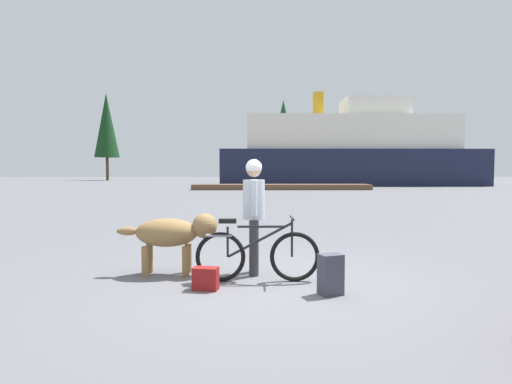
{
  "coord_description": "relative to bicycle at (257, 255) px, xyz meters",
  "views": [
    {
      "loc": [
        -0.26,
        -5.74,
        1.56
      ],
      "look_at": [
        -0.16,
        1.82,
        1.15
      ],
      "focal_mm": 29.76,
      "sensor_mm": 36.0,
      "label": 1
    }
  ],
  "objects": [
    {
      "name": "ferry_boat",
      "position": [
        9.57,
        35.58,
        2.81
      ],
      "size": [
        24.61,
        7.32,
        8.98
      ],
      "color": "#191E38",
      "rests_on": "ground_plane"
    },
    {
      "name": "dog",
      "position": [
        -1.22,
        0.4,
        0.24
      ],
      "size": [
        1.47,
        0.49,
        0.91
      ],
      "color": "olive",
      "rests_on": "ground_plane"
    },
    {
      "name": "pine_tree_far_left",
      "position": [
        -20.06,
        53.64,
        7.24
      ],
      "size": [
        3.4,
        3.4,
        12.08
      ],
      "color": "#4C331E",
      "rests_on": "ground_plane"
    },
    {
      "name": "ground_plane",
      "position": [
        0.17,
        -0.06,
        -0.38
      ],
      "size": [
        160.0,
        160.0,
        0.0
      ],
      "primitive_type": "plane",
      "color": "slate"
    },
    {
      "name": "pine_tree_far_right",
      "position": [
        13.53,
        53.4,
        4.94
      ],
      "size": [
        4.2,
        4.2,
        8.47
      ],
      "color": "#4C331E",
      "rests_on": "ground_plane"
    },
    {
      "name": "pine_tree_center",
      "position": [
        4.48,
        53.27,
        6.58
      ],
      "size": [
        3.91,
        3.91,
        11.09
      ],
      "color": "#4C331E",
      "rests_on": "ground_plane"
    },
    {
      "name": "dock_pier",
      "position": [
        2.26,
        26.57,
        -0.18
      ],
      "size": [
        13.47,
        2.29,
        0.4
      ],
      "primitive_type": "cube",
      "color": "brown",
      "rests_on": "ground_plane"
    },
    {
      "name": "backpack",
      "position": [
        0.91,
        -0.62,
        -0.12
      ],
      "size": [
        0.33,
        0.28,
        0.51
      ],
      "primitive_type": "cube",
      "rotation": [
        0.0,
        0.0,
        0.33
      ],
      "color": "#3F3F4C",
      "rests_on": "ground_plane"
    },
    {
      "name": "person_cyclist",
      "position": [
        -0.03,
        0.43,
        0.65
      ],
      "size": [
        0.32,
        0.53,
        1.7
      ],
      "color": "#333338",
      "rests_on": "ground_plane"
    },
    {
      "name": "handbag_pannier",
      "position": [
        -0.66,
        -0.39,
        -0.23
      ],
      "size": [
        0.35,
        0.23,
        0.29
      ],
      "primitive_type": "cube",
      "rotation": [
        0.0,
        0.0,
        -0.18
      ],
      "color": "maroon",
      "rests_on": "ground_plane"
    },
    {
      "name": "bicycle",
      "position": [
        0.0,
        0.0,
        0.0
      ],
      "size": [
        1.72,
        0.44,
        0.9
      ],
      "color": "black",
      "rests_on": "ground_plane"
    }
  ]
}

